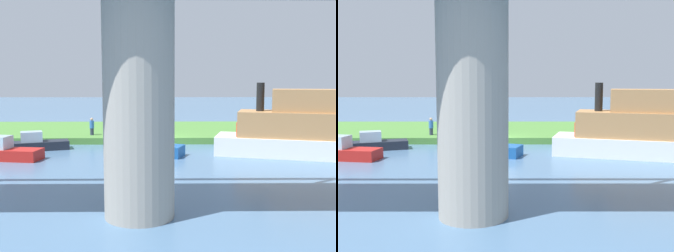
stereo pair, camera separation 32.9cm
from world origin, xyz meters
The scene contains 9 objects.
ground_plane centered at (0.00, 0.00, 0.00)m, with size 160.00×160.00×0.00m, color #4C7093.
grassy_bank centered at (0.00, -6.00, 0.25)m, with size 80.00×12.00×0.50m, color #4C8438.
bridge_pylon centered at (0.81, 16.35, 4.03)m, with size 2.54×2.54×8.07m, color #9E998E.
person_on_bank centered at (5.60, -1.73, 1.20)m, with size 0.51×0.51×1.39m.
mooring_post centered at (-6.99, -1.10, 0.97)m, with size 0.20×0.20×0.94m, color brown.
skiff_small centered at (-8.56, 4.75, 1.76)m, with size 9.77×5.54×4.74m.
riverboat_paddlewheel centered at (1.02, 4.30, 0.54)m, with size 4.85×3.05×1.52m.
houseboat_blue centered at (8.74, 2.29, 0.47)m, with size 4.22×2.63×1.33m.
pontoon_yellow centered at (9.81, 5.69, 0.52)m, with size 4.58×2.25×1.46m.
Camera 2 is at (-0.34, 30.79, 5.00)m, focal length 43.67 mm.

